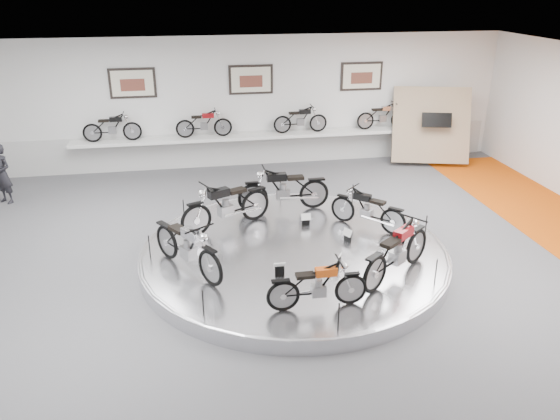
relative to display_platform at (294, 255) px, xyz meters
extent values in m
plane|color=#4F4F51|center=(0.00, -0.30, -0.15)|extent=(16.00, 16.00, 0.00)
plane|color=white|center=(0.00, -0.30, 3.85)|extent=(16.00, 16.00, 0.00)
plane|color=silver|center=(0.00, 6.70, 1.85)|extent=(16.00, 0.00, 16.00)
cube|color=#BCBCBA|center=(0.00, 6.68, 0.40)|extent=(15.68, 0.04, 1.10)
cylinder|color=silver|center=(0.00, 0.00, 0.00)|extent=(6.40, 6.40, 0.30)
torus|color=#B2B2BA|center=(0.00, 0.00, 0.12)|extent=(6.40, 6.40, 0.10)
cube|color=silver|center=(0.00, 6.40, 0.85)|extent=(11.00, 0.55, 0.10)
cube|color=beige|center=(-3.50, 6.66, 2.55)|extent=(1.35, 0.06, 0.88)
cube|color=beige|center=(0.00, 6.66, 2.55)|extent=(1.35, 0.06, 0.88)
cube|color=beige|center=(3.50, 6.66, 2.55)|extent=(1.35, 0.06, 0.88)
cube|color=#987961|center=(5.60, 5.80, 1.10)|extent=(2.56, 1.52, 2.30)
imported|color=black|center=(-6.89, 4.61, 0.65)|extent=(0.69, 0.65, 1.59)
camera|label=1|loc=(-2.09, -10.01, 5.36)|focal=35.00mm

